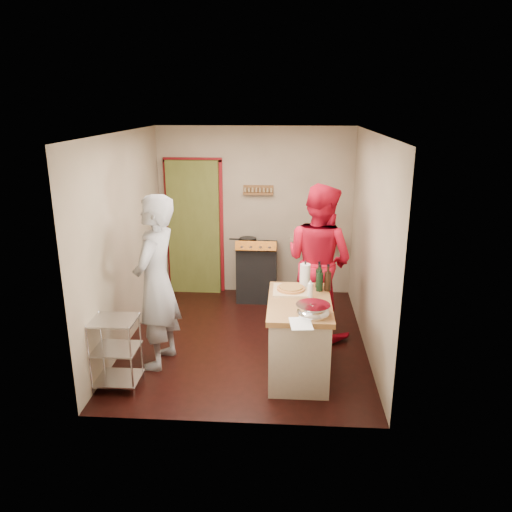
# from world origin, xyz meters

# --- Properties ---
(floor) EXTENTS (3.50, 3.50, 0.00)m
(floor) POSITION_xyz_m (0.00, 0.00, 0.00)
(floor) COLOR black
(floor) RESTS_ON ground
(back_wall) EXTENTS (3.00, 0.44, 2.60)m
(back_wall) POSITION_xyz_m (-0.64, 1.78, 1.13)
(back_wall) COLOR tan
(back_wall) RESTS_ON ground
(left_wall) EXTENTS (0.04, 3.50, 2.60)m
(left_wall) POSITION_xyz_m (-1.50, 0.00, 1.30)
(left_wall) COLOR tan
(left_wall) RESTS_ON ground
(right_wall) EXTENTS (0.04, 3.50, 2.60)m
(right_wall) POSITION_xyz_m (1.50, 0.00, 1.30)
(right_wall) COLOR tan
(right_wall) RESTS_ON ground
(ceiling) EXTENTS (3.00, 3.50, 0.02)m
(ceiling) POSITION_xyz_m (0.00, 0.00, 2.61)
(ceiling) COLOR white
(ceiling) RESTS_ON back_wall
(stove) EXTENTS (0.60, 0.63, 1.00)m
(stove) POSITION_xyz_m (0.05, 1.42, 0.45)
(stove) COLOR black
(stove) RESTS_ON ground
(wire_shelving) EXTENTS (0.48, 0.40, 0.80)m
(wire_shelving) POSITION_xyz_m (-1.28, -1.20, 0.44)
(wire_shelving) COLOR silver
(wire_shelving) RESTS_ON ground
(island) EXTENTS (0.70, 1.32, 1.18)m
(island) POSITION_xyz_m (0.66, -0.78, 0.46)
(island) COLOR #BBB09F
(island) RESTS_ON ground
(person_stripe) EXTENTS (0.59, 0.80, 2.00)m
(person_stripe) POSITION_xyz_m (-0.95, -0.66, 1.00)
(person_stripe) COLOR silver
(person_stripe) RESTS_ON ground
(person_red) EXTENTS (1.22, 1.19, 1.98)m
(person_red) POSITION_xyz_m (0.91, 0.30, 0.99)
(person_red) COLOR red
(person_red) RESTS_ON ground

